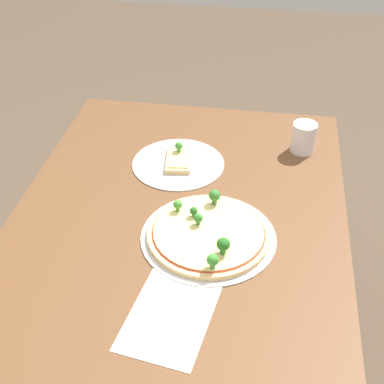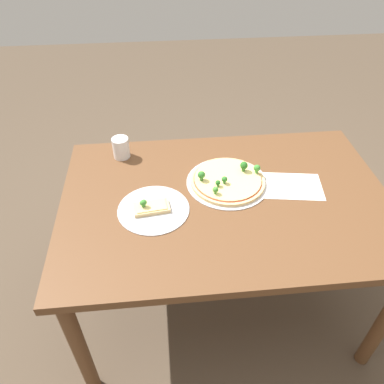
{
  "view_description": "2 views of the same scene",
  "coord_description": "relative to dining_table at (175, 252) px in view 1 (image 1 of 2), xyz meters",
  "views": [
    {
      "loc": [
        1.05,
        0.21,
        1.66
      ],
      "look_at": [
        -0.14,
        0.02,
        0.74
      ],
      "focal_mm": 50.0,
      "sensor_mm": 36.0,
      "label": 1
    },
    {
      "loc": [
        -0.25,
        -1.13,
        1.75
      ],
      "look_at": [
        -0.14,
        0.02,
        0.74
      ],
      "focal_mm": 35.0,
      "sensor_mm": 36.0,
      "label": 2
    }
  ],
  "objects": [
    {
      "name": "pizza_tray_whole",
      "position": [
        0.02,
        0.09,
        0.1
      ],
      "size": [
        0.35,
        0.35,
        0.07
      ],
      "color": "silver",
      "rests_on": "dining_table"
    },
    {
      "name": "drinking_cup",
      "position": [
        -0.44,
        0.33,
        0.13
      ],
      "size": [
        0.08,
        0.08,
        0.1
      ],
      "primitive_type": "cylinder",
      "color": "white",
      "rests_on": "dining_table"
    },
    {
      "name": "paper_menu",
      "position": [
        0.28,
        0.04,
        0.08
      ],
      "size": [
        0.29,
        0.21,
        0.0
      ],
      "primitive_type": "cube",
      "rotation": [
        0.0,
        0.0,
        -0.15
      ],
      "color": "white",
      "rests_on": "dining_table"
    },
    {
      "name": "dining_table",
      "position": [
        0.0,
        0.0,
        0.0
      ],
      "size": [
        1.36,
        0.91,
        0.72
      ],
      "color": "brown",
      "rests_on": "ground_plane"
    },
    {
      "name": "pizza_tray_slice",
      "position": [
        -0.3,
        -0.05,
        0.09
      ],
      "size": [
        0.29,
        0.29,
        0.06
      ],
      "color": "silver",
      "rests_on": "dining_table"
    }
  ]
}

